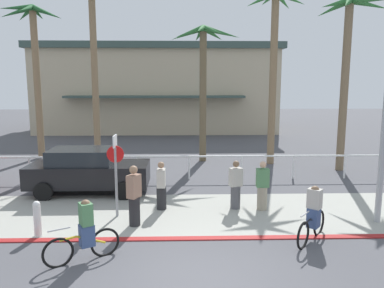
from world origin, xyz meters
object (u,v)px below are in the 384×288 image
(car_black_1, at_px, (88,170))
(palm_tree_5, at_px, (348,47))
(pedestrian_0, at_px, (262,188))
(pedestrian_1, at_px, (134,198))
(cyclist_black_1, at_px, (313,215))
(stop_sign_bike_lane, at_px, (116,164))
(palm_tree_2, at_px, (93,34))
(pedestrian_3, at_px, (236,187))
(cyclist_yellow_0, at_px, (85,232))
(palm_tree_3, at_px, (203,60))
(bollard_1, at_px, (37,218))
(palm_tree_4, at_px, (274,39))
(palm_tree_1, at_px, (34,44))
(pedestrian_2, at_px, (161,188))

(car_black_1, bearing_deg, palm_tree_5, 17.59)
(pedestrian_0, distance_m, pedestrian_1, 4.19)
(pedestrian_1, bearing_deg, cyclist_black_1, -13.37)
(stop_sign_bike_lane, height_order, palm_tree_2, palm_tree_2)
(pedestrian_3, bearing_deg, stop_sign_bike_lane, -170.35)
(palm_tree_5, xyz_separation_m, cyclist_yellow_0, (-9.79, -9.04, -4.98))
(cyclist_black_1, relative_size, pedestrian_3, 0.93)
(palm_tree_2, relative_size, car_black_1, 2.09)
(palm_tree_3, bearing_deg, bollard_1, -116.91)
(palm_tree_3, relative_size, palm_tree_4, 0.82)
(palm_tree_1, bearing_deg, palm_tree_5, -12.60)
(bollard_1, bearing_deg, pedestrian_1, 15.52)
(palm_tree_4, height_order, cyclist_yellow_0, palm_tree_4)
(stop_sign_bike_lane, height_order, palm_tree_3, palm_tree_3)
(palm_tree_2, relative_size, cyclist_black_1, 6.12)
(palm_tree_4, xyz_separation_m, car_black_1, (-8.04, -5.03, -5.31))
(palm_tree_4, distance_m, cyclist_yellow_0, 13.72)
(cyclist_yellow_0, bearing_deg, pedestrian_2, 65.76)
(palm_tree_2, distance_m, cyclist_black_1, 15.64)
(palm_tree_2, xyz_separation_m, pedestrian_2, (4.06, -9.35, -5.94))
(stop_sign_bike_lane, xyz_separation_m, cyclist_black_1, (5.45, -1.94, -0.98))
(pedestrian_3, bearing_deg, bollard_1, -159.29)
(bollard_1, distance_m, pedestrian_0, 6.81)
(bollard_1, bearing_deg, palm_tree_2, 94.12)
(bollard_1, height_order, palm_tree_3, palm_tree_3)
(palm_tree_5, bearing_deg, palm_tree_2, 162.43)
(cyclist_yellow_0, bearing_deg, palm_tree_1, 113.60)
(cyclist_black_1, height_order, pedestrian_2, pedestrian_2)
(palm_tree_1, bearing_deg, cyclist_yellow_0, -66.40)
(palm_tree_1, distance_m, pedestrian_3, 14.04)
(car_black_1, bearing_deg, palm_tree_2, 99.34)
(palm_tree_4, xyz_separation_m, pedestrian_3, (-2.77, -7.00, -5.44))
(palm_tree_3, distance_m, cyclist_black_1, 11.54)
(stop_sign_bike_lane, distance_m, pedestrian_3, 3.94)
(pedestrian_0, height_order, pedestrian_1, pedestrian_1)
(cyclist_black_1, bearing_deg, pedestrian_2, 147.93)
(pedestrian_1, bearing_deg, palm_tree_2, 107.26)
(palm_tree_4, xyz_separation_m, pedestrian_0, (-1.92, -7.14, -5.44))
(palm_tree_2, height_order, car_black_1, palm_tree_2)
(bollard_1, height_order, cyclist_yellow_0, cyclist_yellow_0)
(bollard_1, xyz_separation_m, palm_tree_3, (5.04, 9.92, 4.70))
(palm_tree_2, xyz_separation_m, palm_tree_4, (9.25, -2.35, -0.49))
(palm_tree_4, bearing_deg, palm_tree_3, 166.88)
(cyclist_black_1, distance_m, pedestrian_0, 2.57)
(pedestrian_1, relative_size, pedestrian_3, 1.11)
(stop_sign_bike_lane, height_order, car_black_1, stop_sign_bike_lane)
(pedestrian_1, distance_m, pedestrian_3, 3.45)
(cyclist_yellow_0, xyz_separation_m, pedestrian_0, (4.88, 3.43, 0.05))
(palm_tree_1, xyz_separation_m, pedestrian_1, (6.34, -10.31, -5.26))
(car_black_1, height_order, cyclist_black_1, car_black_1)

